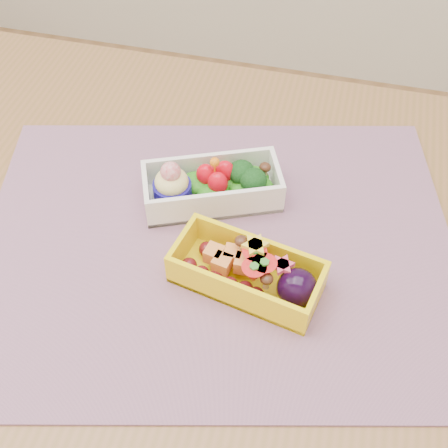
% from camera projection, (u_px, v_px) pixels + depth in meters
% --- Properties ---
extents(table, '(1.20, 0.80, 0.75)m').
position_uv_depth(table, '(246.00, 305.00, 0.77)').
color(table, brown).
rests_on(table, ground).
extents(placemat, '(0.69, 0.59, 0.00)m').
position_uv_depth(placemat, '(217.00, 245.00, 0.71)').
color(placemat, gray).
rests_on(placemat, table).
extents(bento_white, '(0.19, 0.14, 0.07)m').
position_uv_depth(bento_white, '(211.00, 186.00, 0.74)').
color(bento_white, white).
rests_on(bento_white, placemat).
extents(bento_yellow, '(0.19, 0.11, 0.06)m').
position_uv_depth(bento_yellow, '(250.00, 272.00, 0.65)').
color(bento_yellow, yellow).
rests_on(bento_yellow, placemat).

